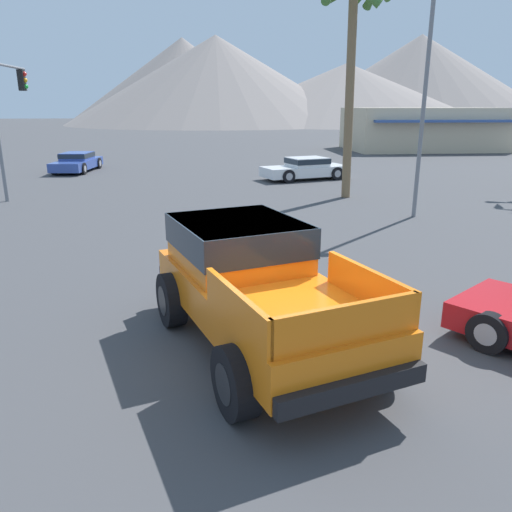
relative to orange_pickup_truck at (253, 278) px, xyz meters
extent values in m
plane|color=#424244|center=(0.22, 0.06, -1.10)|extent=(320.00, 320.00, 0.00)
cube|color=orange|center=(0.12, -0.34, -0.26)|extent=(3.52, 5.24, 0.60)
cube|color=orange|center=(-0.20, 0.58, 0.43)|extent=(2.48, 2.63, 0.78)
cube|color=#1E2833|center=(-0.20, 0.58, 0.57)|extent=(2.53, 2.68, 0.50)
cube|color=orange|center=(-0.37, -1.94, 0.28)|extent=(0.71, 1.86, 0.48)
cube|color=orange|center=(1.49, -1.30, 0.28)|extent=(0.71, 1.86, 0.48)
cube|color=orange|center=(0.86, -2.49, 0.28)|extent=(1.88, 0.72, 0.48)
cube|color=black|center=(-0.69, 2.00, -0.44)|extent=(1.95, 0.81, 0.24)
cube|color=black|center=(0.92, -2.67, -0.44)|extent=(1.95, 0.81, 0.24)
cylinder|color=black|center=(-1.37, 0.74, -0.62)|extent=(0.62, 1.01, 0.95)
cylinder|color=#232326|center=(-1.37, 0.74, -0.62)|extent=(0.50, 0.61, 0.52)
cylinder|color=black|center=(0.62, 1.43, -0.62)|extent=(0.62, 1.01, 0.95)
cylinder|color=#232326|center=(0.62, 1.43, -0.62)|extent=(0.50, 0.61, 0.52)
cylinder|color=black|center=(-0.39, -2.10, -0.62)|extent=(0.62, 1.01, 0.95)
cylinder|color=#232326|center=(-0.39, -2.10, -0.62)|extent=(0.50, 0.61, 0.52)
cylinder|color=black|center=(1.60, -1.41, -0.62)|extent=(0.62, 1.01, 0.95)
cylinder|color=#232326|center=(1.60, -1.41, -0.62)|extent=(0.50, 0.61, 0.52)
cylinder|color=black|center=(3.66, -0.76, -0.77)|extent=(0.57, 0.65, 0.65)
cylinder|color=#9E9EA3|center=(3.66, -0.76, -0.77)|extent=(0.40, 0.43, 0.36)
cube|color=#334C9E|center=(-8.51, 23.29, -0.67)|extent=(2.16, 4.73, 0.50)
cube|color=#334C9E|center=(-8.50, 23.40, -0.20)|extent=(1.70, 2.06, 0.42)
cube|color=#1E2833|center=(-8.50, 23.40, -0.15)|extent=(1.74, 2.10, 0.25)
cylinder|color=black|center=(-7.81, 21.79, -0.77)|extent=(0.28, 0.68, 0.66)
cylinder|color=#9E9EA3|center=(-7.81, 21.79, -0.77)|extent=(0.27, 0.38, 0.36)
cylinder|color=black|center=(-9.47, 21.95, -0.77)|extent=(0.28, 0.68, 0.66)
cylinder|color=#9E9EA3|center=(-9.47, 21.95, -0.77)|extent=(0.27, 0.38, 0.36)
cylinder|color=black|center=(-7.55, 24.63, -0.77)|extent=(0.28, 0.68, 0.66)
cylinder|color=#9E9EA3|center=(-7.55, 24.63, -0.77)|extent=(0.27, 0.38, 0.36)
cylinder|color=black|center=(-9.21, 24.78, -0.77)|extent=(0.28, 0.68, 0.66)
cylinder|color=#9E9EA3|center=(-9.21, 24.78, -0.77)|extent=(0.27, 0.38, 0.36)
cube|color=white|center=(4.39, 18.70, -0.66)|extent=(4.91, 3.11, 0.51)
cube|color=white|center=(4.50, 18.74, -0.18)|extent=(2.31, 2.09, 0.45)
cube|color=#1E2833|center=(4.50, 18.74, -0.12)|extent=(2.36, 2.14, 0.27)
cylinder|color=black|center=(3.30, 17.45, -0.76)|extent=(0.71, 0.42, 0.68)
cylinder|color=#9E9EA3|center=(3.30, 17.45, -0.76)|extent=(0.43, 0.34, 0.37)
cylinder|color=black|center=(2.78, 19.08, -0.76)|extent=(0.71, 0.42, 0.68)
cylinder|color=#9E9EA3|center=(2.78, 19.08, -0.76)|extent=(0.43, 0.34, 0.37)
cylinder|color=black|center=(6.01, 18.32, -0.76)|extent=(0.71, 0.42, 0.68)
cylinder|color=#9E9EA3|center=(6.01, 18.32, -0.76)|extent=(0.43, 0.34, 0.37)
cylinder|color=black|center=(5.48, 19.95, -0.76)|extent=(0.71, 0.42, 0.68)
cylinder|color=#9E9EA3|center=(5.48, 19.95, -0.76)|extent=(0.43, 0.34, 0.37)
cylinder|color=slate|center=(-8.94, 15.49, 4.25)|extent=(0.11, 3.92, 0.11)
cube|color=black|center=(-8.94, 16.98, 3.75)|extent=(0.26, 0.34, 0.90)
sphere|color=red|center=(-8.79, 16.98, 4.02)|extent=(0.20, 0.20, 0.20)
sphere|color=orange|center=(-8.79, 16.98, 3.75)|extent=(0.20, 0.20, 0.20)
sphere|color=green|center=(-8.79, 16.98, 3.48)|extent=(0.20, 0.20, 0.20)
cylinder|color=slate|center=(6.48, 9.13, 2.72)|extent=(0.14, 0.14, 7.64)
cylinder|color=brown|center=(5.12, 13.38, 3.06)|extent=(0.36, 0.72, 8.33)
cube|color=beige|center=(18.24, 36.33, 0.70)|extent=(12.94, 7.96, 3.60)
cube|color=#335193|center=(18.24, 31.99, 1.49)|extent=(11.65, 0.70, 0.20)
cone|color=gray|center=(29.62, 105.46, 5.26)|extent=(62.54, 62.54, 12.71)
cone|color=gray|center=(1.25, 106.39, 7.98)|extent=(63.99, 63.99, 18.15)
cone|color=gray|center=(-6.47, 121.07, 8.58)|extent=(54.58, 54.58, 19.36)
cone|color=gray|center=(52.23, 120.78, 9.25)|extent=(67.77, 67.77, 20.69)
cone|color=gray|center=(3.61, 112.10, 6.95)|extent=(43.39, 43.39, 16.10)
camera|label=1|loc=(-0.64, -7.55, 2.64)|focal=35.00mm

